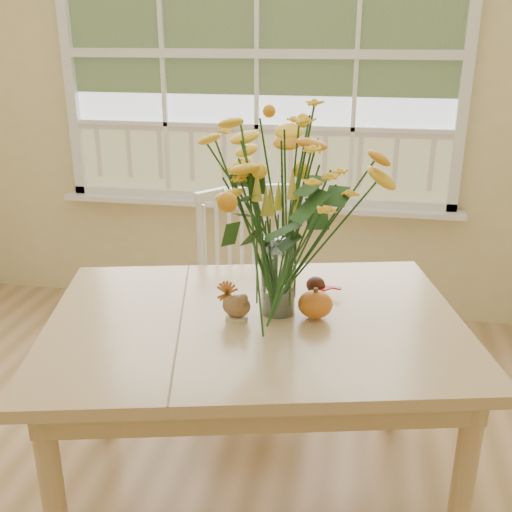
# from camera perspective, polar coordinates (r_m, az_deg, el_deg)

# --- Properties ---
(wall_back) EXTENTS (4.00, 0.02, 2.70)m
(wall_back) POSITION_cam_1_polar(r_m,az_deg,el_deg) (3.55, 0.18, 15.51)
(wall_back) COLOR beige
(wall_back) RESTS_ON floor
(window) EXTENTS (2.42, 0.12, 1.74)m
(window) POSITION_cam_1_polar(r_m,az_deg,el_deg) (3.50, 0.07, 18.41)
(window) COLOR silver
(window) RESTS_ON wall_back
(dining_table) EXTENTS (1.60, 1.30, 0.75)m
(dining_table) POSITION_cam_1_polar(r_m,az_deg,el_deg) (2.09, -0.10, -8.20)
(dining_table) COLOR tan
(dining_table) RESTS_ON floor
(windsor_chair) EXTENTS (0.61, 0.60, 0.97)m
(windsor_chair) POSITION_cam_1_polar(r_m,az_deg,el_deg) (2.83, -0.64, -2.79)
(windsor_chair) COLOR white
(windsor_chair) RESTS_ON floor
(flower_vase) EXTENTS (0.56, 0.56, 0.66)m
(flower_vase) POSITION_cam_1_polar(r_m,az_deg,el_deg) (1.96, 2.24, 5.21)
(flower_vase) COLOR white
(flower_vase) RESTS_ON dining_table
(pumpkin) EXTENTS (0.12, 0.12, 0.09)m
(pumpkin) POSITION_cam_1_polar(r_m,az_deg,el_deg) (2.04, 5.66, -4.72)
(pumpkin) COLOR #CA6117
(pumpkin) RESTS_ON dining_table
(turkey_figurine) EXTENTS (0.10, 0.08, 0.12)m
(turkey_figurine) POSITION_cam_1_polar(r_m,az_deg,el_deg) (2.03, -1.87, -4.78)
(turkey_figurine) COLOR #CCB78C
(turkey_figurine) RESTS_ON dining_table
(dark_gourd) EXTENTS (0.13, 0.08, 0.06)m
(dark_gourd) POSITION_cam_1_polar(r_m,az_deg,el_deg) (2.23, 5.70, -2.83)
(dark_gourd) COLOR #38160F
(dark_gourd) RESTS_ON dining_table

